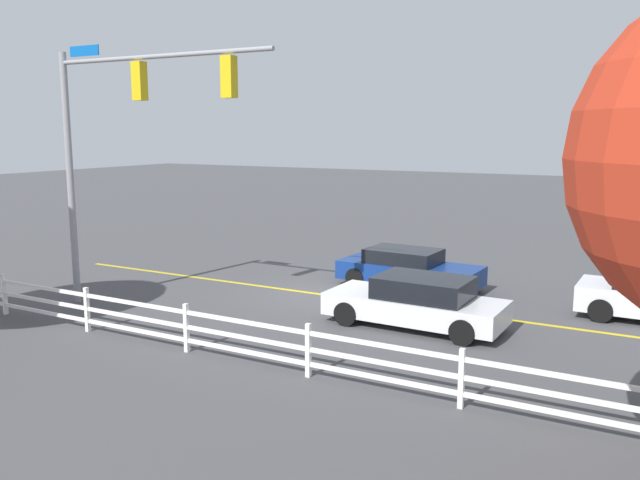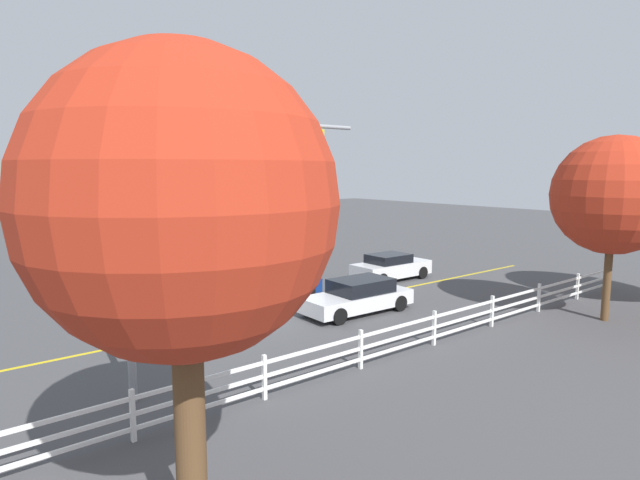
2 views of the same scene
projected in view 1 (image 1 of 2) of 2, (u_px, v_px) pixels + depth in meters
ground_plane at (324, 295)px, 20.50m from camera, size 120.00×120.00×0.00m
lane_center_stripe at (448, 312)px, 18.60m from camera, size 28.00×0.16×0.01m
signal_assembly at (120, 127)px, 17.84m from camera, size 7.17×0.38×7.38m
car_0 at (417, 302)px, 17.08m from camera, size 4.69×2.03×1.35m
car_2 at (408, 269)px, 21.30m from camera, size 4.68×2.03×1.28m
white_rail_fence at (308, 349)px, 13.60m from camera, size 26.10×0.10×1.15m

